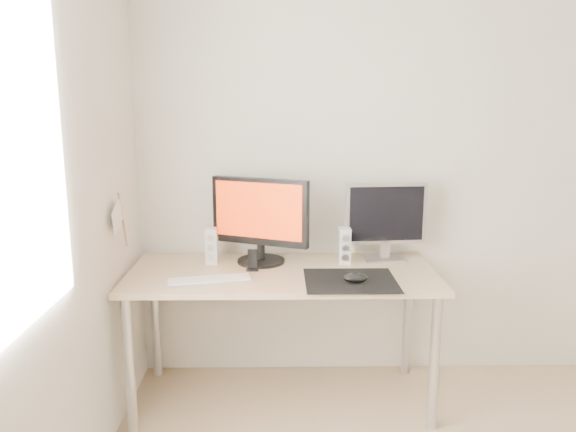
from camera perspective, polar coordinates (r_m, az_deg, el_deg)
name	(u,v)px	position (r m, az deg, el deg)	size (l,w,h in m)	color
wall_back	(445,163)	(3.33, 15.62, 5.17)	(3.50, 3.50, 0.00)	white
mousepad	(350,280)	(2.80, 6.37, -6.53)	(0.45, 0.40, 0.00)	black
mouse	(355,278)	(2.77, 6.87, -6.26)	(0.12, 0.07, 0.04)	black
desk	(282,285)	(2.96, -0.60, -7.04)	(1.60, 0.70, 0.73)	#D1B587
main_monitor	(260,217)	(3.03, -2.86, -0.14)	(0.52, 0.34, 0.47)	black
second_monitor	(385,217)	(3.13, 9.87, -0.15)	(0.45, 0.18, 0.43)	#B1B0B3
speaker_left	(212,246)	(3.07, -7.75, -3.04)	(0.06, 0.08, 0.20)	white
speaker_right	(345,246)	(3.06, 5.77, -3.04)	(0.06, 0.08, 0.20)	silver
keyboard	(210,280)	(2.80, -7.97, -6.46)	(0.44, 0.21, 0.02)	silver
phone_dock	(252,264)	(2.95, -3.63, -4.87)	(0.06, 0.05, 0.11)	black
pennant	(119,217)	(2.83, -16.78, -0.14)	(0.01, 0.23, 0.29)	#A57F54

